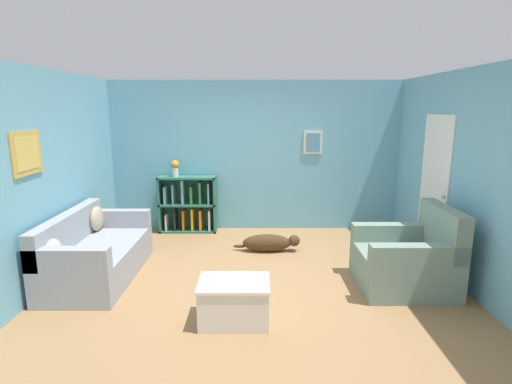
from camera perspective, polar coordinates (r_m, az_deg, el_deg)
The scene contains 10 objects.
ground_plane at distance 5.19m, azimuth -0.01°, elevation -12.35°, with size 14.00×14.00×0.00m, color #997047.
wall_back at distance 7.03m, azimuth 0.06°, elevation 5.11°, with size 5.60×0.13×2.60m.
wall_left at distance 5.44m, azimuth -27.95°, elevation 1.73°, with size 0.13×5.00×2.60m.
wall_right at distance 5.45m, azimuth 27.88°, elevation 1.66°, with size 0.16×5.00×2.60m.
couch at distance 5.55m, azimuth -21.91°, elevation -8.20°, with size 0.90×1.78×0.84m.
bookshelf at distance 7.08m, azimuth -9.49°, elevation -1.79°, with size 0.99×0.31×0.98m.
recliner_chair at distance 5.20m, azimuth 21.13°, elevation -9.05°, with size 1.06×0.99×1.00m.
coffee_table at distance 4.17m, azimuth -3.00°, elevation -15.19°, with size 0.71×0.50×0.44m.
dog at distance 6.09m, azimuth 2.07°, elevation -7.26°, with size 1.02×0.24×0.27m.
vase at distance 6.97m, azimuth -11.34°, elevation 3.47°, with size 0.14×0.14×0.28m.
Camera 1 is at (0.01, -4.73, 2.13)m, focal length 28.00 mm.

